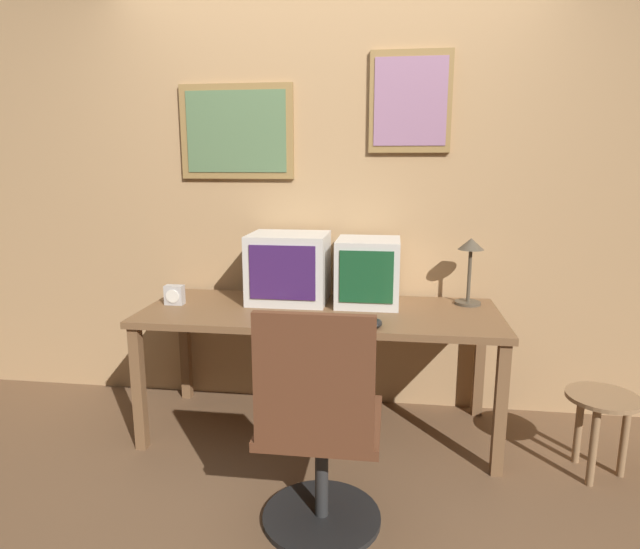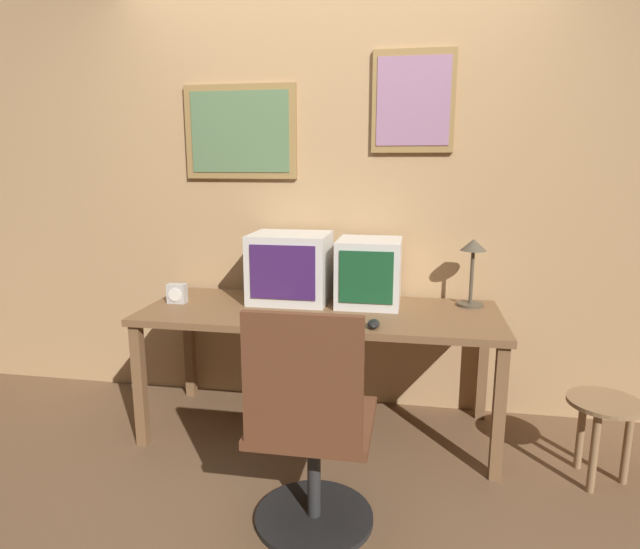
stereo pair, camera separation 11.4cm
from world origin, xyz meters
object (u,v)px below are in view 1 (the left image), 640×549
object	(u,v)px
monitor_left	(289,268)
mouse_near_keyboard	(376,323)
mouse_far_corner	(261,318)
office_chair	(319,439)
monitor_right	(368,272)
desk_lamp	(470,258)
side_stool	(601,414)
keyboard_main	(317,322)
desk_clock	(174,295)

from	to	relation	value
monitor_left	mouse_near_keyboard	world-z (taller)	monitor_left
mouse_far_corner	office_chair	size ratio (longest dim) A/B	0.12
monitor_right	monitor_left	bearing A→B (deg)	179.64
desk_lamp	side_stool	xyz separation A→B (m)	(0.58, -0.48, -0.66)
desk_lamp	office_chair	bearing A→B (deg)	-123.12
keyboard_main	monitor_left	bearing A→B (deg)	116.85
desk_clock	keyboard_main	bearing A→B (deg)	-17.66
office_chair	side_stool	size ratio (longest dim) A/B	2.37
desk_lamp	side_stool	bearing A→B (deg)	-39.53
mouse_far_corner	side_stool	distance (m)	1.70
mouse_near_keyboard	desk_clock	xyz separation A→B (m)	(-1.13, 0.27, 0.04)
monitor_left	monitor_right	distance (m)	0.45
mouse_near_keyboard	office_chair	xyz separation A→B (m)	(-0.20, -0.57, -0.31)
monitor_left	mouse_near_keyboard	xyz separation A→B (m)	(0.51, -0.44, -0.18)
desk_clock	desk_lamp	bearing A→B (deg)	7.84
keyboard_main	mouse_far_corner	world-z (taller)	mouse_far_corner
mouse_far_corner	desk_lamp	bearing A→B (deg)	24.46
mouse_far_corner	desk_lamp	world-z (taller)	desk_lamp
mouse_far_corner	monitor_right	bearing A→B (deg)	40.03
keyboard_main	desk_clock	distance (m)	0.88
mouse_near_keyboard	monitor_left	bearing A→B (deg)	139.37
monitor_right	office_chair	size ratio (longest dim) A/B	0.38
monitor_right	mouse_near_keyboard	distance (m)	0.47
desk_lamp	mouse_near_keyboard	bearing A→B (deg)	-135.06
mouse_far_corner	side_stool	world-z (taller)	mouse_far_corner
monitor_left	desk_lamp	size ratio (longest dim) A/B	1.17
monitor_right	keyboard_main	distance (m)	0.52
office_chair	desk_lamp	bearing A→B (deg)	56.88
keyboard_main	mouse_near_keyboard	xyz separation A→B (m)	(0.29, -0.00, 0.01)
keyboard_main	side_stool	size ratio (longest dim) A/B	1.09
monitor_right	mouse_near_keyboard	size ratio (longest dim) A/B	3.48
mouse_far_corner	mouse_near_keyboard	bearing A→B (deg)	-0.92
keyboard_main	desk_lamp	world-z (taller)	desk_lamp
desk_clock	desk_lamp	distance (m)	1.66
monitor_left	mouse_far_corner	bearing A→B (deg)	-97.91
desk_lamp	mouse_far_corner	bearing A→B (deg)	-155.54
mouse_near_keyboard	desk_lamp	bearing A→B (deg)	44.94
monitor_left	mouse_far_corner	size ratio (longest dim) A/B	3.77
side_stool	monitor_right	bearing A→B (deg)	159.78
keyboard_main	mouse_far_corner	distance (m)	0.28
keyboard_main	office_chair	distance (m)	0.66
monitor_right	mouse_near_keyboard	xyz separation A→B (m)	(0.06, -0.44, -0.16)
keyboard_main	desk_lamp	distance (m)	0.96
keyboard_main	monitor_right	bearing A→B (deg)	62.28
mouse_far_corner	desk_clock	distance (m)	0.62
keyboard_main	desk_lamp	size ratio (longest dim) A/B	1.20
desk_lamp	side_stool	world-z (taller)	desk_lamp
mouse_near_keyboard	mouse_far_corner	xyz separation A→B (m)	(-0.57, 0.01, 0.00)
mouse_near_keyboard	desk_clock	world-z (taller)	desk_clock
monitor_left	monitor_right	world-z (taller)	monitor_left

